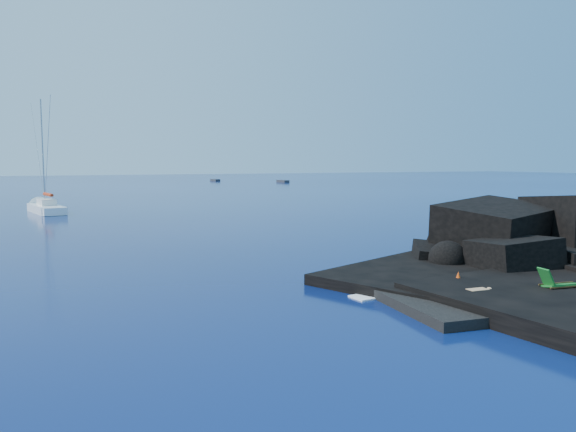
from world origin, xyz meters
The scene contains 10 objects.
ground centered at (0.00, 0.00, 0.00)m, with size 400.00×400.00×0.00m, color black.
beach centered at (4.50, 0.50, 0.00)m, with size 8.50×6.00×0.70m, color black.
surf_foam centered at (5.00, 5.00, 0.00)m, with size 10.00×8.00×0.06m, color white, non-canonical shape.
sailboat centered at (-9.89, 45.80, 0.00)m, with size 2.27×10.80×11.33m, color white, non-canonical shape.
deck_chair centered at (6.21, -0.97, 0.90)m, with size 1.59×0.70×1.10m, color #156120, non-canonical shape.
towel centered at (3.11, -0.05, 0.38)m, with size 2.10×0.99×0.06m, color white.
sunbather centered at (3.11, -0.05, 0.54)m, with size 2.00×0.50×0.27m, color tan, non-canonical shape.
marker_cone centered at (3.86, 1.79, 0.61)m, with size 0.34×0.34×0.52m, color #DD430B.
distant_boat_a centered at (31.51, 123.11, 0.00)m, with size 1.23×3.96×0.53m, color #2A2B30.
distant_boat_b centered at (43.76, 108.13, 0.00)m, with size 1.33×4.27×0.57m, color #2B2A30.
Camera 1 is at (-11.04, -14.94, 5.15)m, focal length 35.00 mm.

